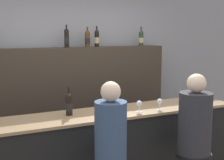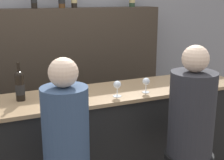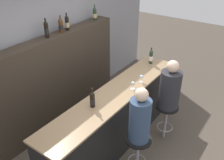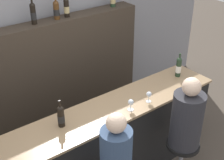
# 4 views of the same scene
# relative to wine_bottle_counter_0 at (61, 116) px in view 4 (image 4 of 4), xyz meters

# --- Properties ---
(wall_back) EXTENTS (6.40, 0.05, 2.60)m
(wall_back) POSITION_rel_wine_bottle_counter_0_xyz_m (0.49, 1.45, 0.14)
(wall_back) COLOR gray
(wall_back) RESTS_ON ground_plane
(bar_counter) EXTENTS (2.99, 0.57, 1.04)m
(bar_counter) POSITION_rel_wine_bottle_counter_0_xyz_m (0.49, -0.06, -0.64)
(bar_counter) COLOR black
(bar_counter) RESTS_ON ground_plane
(back_bar_cabinet) EXTENTS (2.80, 0.28, 1.69)m
(back_bar_cabinet) POSITION_rel_wine_bottle_counter_0_xyz_m (0.49, 1.22, -0.32)
(back_bar_cabinet) COLOR #382D23
(back_bar_cabinet) RESTS_ON ground_plane
(wine_bottle_counter_0) EXTENTS (0.07, 0.07, 0.30)m
(wine_bottle_counter_0) POSITION_rel_wine_bottle_counter_0_xyz_m (0.00, 0.00, 0.00)
(wine_bottle_counter_0) COLOR black
(wine_bottle_counter_0) RESTS_ON bar_counter
(wine_bottle_counter_1) EXTENTS (0.07, 0.07, 0.32)m
(wine_bottle_counter_1) POSITION_rel_wine_bottle_counter_0_xyz_m (1.71, -0.00, 0.01)
(wine_bottle_counter_1) COLOR #233823
(wine_bottle_counter_1) RESTS_ON bar_counter
(wine_bottle_backbar_1) EXTENTS (0.07, 0.07, 0.32)m
(wine_bottle_backbar_1) POSITION_rel_wine_bottle_counter_0_xyz_m (0.36, 1.22, 0.67)
(wine_bottle_backbar_1) COLOR black
(wine_bottle_backbar_1) RESTS_ON back_bar_cabinet
(wine_bottle_backbar_2) EXTENTS (0.08, 0.08, 0.29)m
(wine_bottle_backbar_2) POSITION_rel_wine_bottle_counter_0_xyz_m (0.68, 1.22, 0.65)
(wine_bottle_backbar_2) COLOR #4C2D14
(wine_bottle_backbar_2) RESTS_ON back_bar_cabinet
(wine_bottle_backbar_3) EXTENTS (0.07, 0.07, 0.31)m
(wine_bottle_backbar_3) POSITION_rel_wine_bottle_counter_0_xyz_m (0.82, 1.22, 0.66)
(wine_bottle_backbar_3) COLOR black
(wine_bottle_backbar_3) RESTS_ON back_bar_cabinet
(wine_glass_0) EXTENTS (0.07, 0.07, 0.13)m
(wine_glass_0) POSITION_rel_wine_bottle_counter_0_xyz_m (0.73, -0.21, -0.03)
(wine_glass_0) COLOR silver
(wine_glass_0) RESTS_ON bar_counter
(wine_glass_1) EXTENTS (0.06, 0.06, 0.13)m
(wine_glass_1) POSITION_rel_wine_bottle_counter_0_xyz_m (1.00, -0.21, -0.03)
(wine_glass_1) COLOR silver
(wine_glass_1) RESTS_ON bar_counter
(guest_seated_left) EXTENTS (0.29, 0.29, 0.82)m
(guest_seated_left) POSITION_rel_wine_bottle_counter_0_xyz_m (0.18, -0.66, -0.13)
(guest_seated_left) COLOR #334766
(guest_seated_left) RESTS_ON bar_stool_left
(bar_stool_right) EXTENTS (0.37, 0.37, 0.67)m
(bar_stool_right) POSITION_rel_wine_bottle_counter_0_xyz_m (1.13, -0.66, -0.64)
(bar_stool_right) COLOR gray
(bar_stool_right) RESTS_ON ground_plane
(guest_seated_right) EXTENTS (0.34, 0.34, 0.83)m
(guest_seated_right) POSITION_rel_wine_bottle_counter_0_xyz_m (1.13, -0.66, -0.14)
(guest_seated_right) COLOR #28282D
(guest_seated_right) RESTS_ON bar_stool_right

